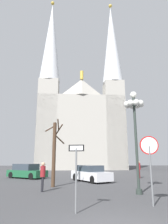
# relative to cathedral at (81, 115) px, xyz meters

# --- Properties ---
(cathedral) EXTENTS (17.63, 10.96, 37.13)m
(cathedral) POSITION_rel_cathedral_xyz_m (0.00, 0.00, 0.00)
(cathedral) COLOR #ADA89E
(cathedral) RESTS_ON ground
(stop_sign) EXTENTS (0.83, 0.17, 2.99)m
(stop_sign) POSITION_rel_cathedral_xyz_m (1.78, -32.74, -8.90)
(stop_sign) COLOR slate
(stop_sign) RESTS_ON ground
(one_way_arrow_sign) EXTENTS (0.61, 0.22, 2.51)m
(one_way_arrow_sign) POSITION_rel_cathedral_xyz_m (-1.53, -33.69, -9.44)
(one_way_arrow_sign) COLOR slate
(one_way_arrow_sign) RESTS_ON ground
(street_lamp) EXTENTS (1.28, 1.28, 6.16)m
(street_lamp) POSITION_rel_cathedral_xyz_m (2.15, -29.73, -6.42)
(street_lamp) COLOR #2D3833
(street_lamp) RESTS_ON ground
(bare_tree) EXTENTS (1.52, 1.52, 4.97)m
(bare_tree) POSITION_rel_cathedral_xyz_m (-3.05, -26.27, -8.48)
(bare_tree) COLOR #473323
(bare_tree) RESTS_ON ground
(parked_car_near_white) EXTENTS (3.58, 4.65, 1.41)m
(parked_car_near_white) POSITION_rel_cathedral_xyz_m (-0.02, -22.75, -10.35)
(parked_car_near_white) COLOR silver
(parked_car_near_white) RESTS_ON ground
(parked_car_far_green) EXTENTS (4.58, 3.90, 1.47)m
(parked_car_far_green) POSITION_rel_cathedral_xyz_m (-6.52, -19.21, -10.33)
(parked_car_far_green) COLOR #1E5B38
(parked_car_far_green) RESTS_ON ground
(pedestrian_walking) EXTENTS (0.32, 0.32, 1.77)m
(pedestrian_walking) POSITION_rel_cathedral_xyz_m (5.40, -19.99, -9.94)
(pedestrian_walking) COLOR maroon
(pedestrian_walking) RESTS_ON ground
(pedestrian_standing) EXTENTS (0.32, 0.32, 1.77)m
(pedestrian_standing) POSITION_rel_cathedral_xyz_m (-3.52, -28.49, -9.94)
(pedestrian_standing) COLOR black
(pedestrian_standing) RESTS_ON ground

